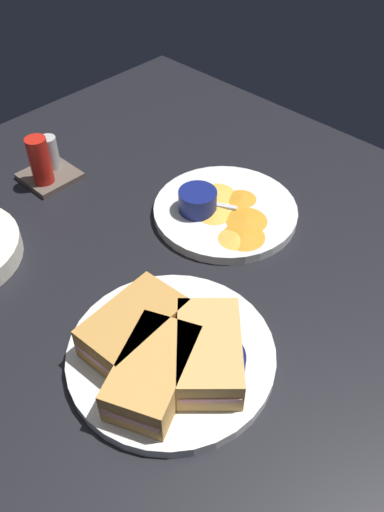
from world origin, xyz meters
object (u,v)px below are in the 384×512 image
Objects in this scene: ramekin_light_gravy at (198,200)px; ramekin_dark_sauce at (213,363)px; plate_sandwich_main at (171,355)px; sandwich_half_near at (134,327)px; spoon_by_gravy_ramekin at (196,200)px; spoon_by_dark_ramekin at (174,345)px; sandwich_half_extra at (209,352)px; plate_chips_companion at (225,211)px; sandwich_half_far at (153,372)px; condiment_caddy at (46,164)px.

ramekin_dark_sauce is at bearing -133.28° from ramekin_light_gravy.
sandwich_half_near is at bearing 111.90° from plate_sandwich_main.
plate_sandwich_main is at bearing -142.54° from spoon_by_gravy_ramekin.
sandwich_half_extra is at bearing -75.47° from spoon_by_dark_ramekin.
ramekin_dark_sauce is (3.20, -10.45, -0.60)cm from sandwich_half_near.
spoon_by_dark_ramekin is at bearing -151.78° from plate_chips_companion.
ramekin_dark_sauce is 33.03cm from spoon_by_gravy_ramekin.
condiment_caddy is (16.30, 45.12, -0.59)cm from sandwich_half_far.
spoon_by_dark_ramekin is (0.63, 0.14, 1.16)cm from plate_sandwich_main.
sandwich_half_extra is at bearing -68.10° from sandwich_half_near.
condiment_caddy is (-12.23, 24.95, 1.44)cm from spoon_by_gravy_ramekin.
plate_sandwich_main is 5.95cm from sandwich_half_near.
sandwich_half_extra reaches higher than spoon_by_dark_ramekin.
plate_chips_companion is (25.55, 13.71, -1.16)cm from spoon_by_dark_ramekin.
ramekin_light_gravy is at bearing -130.47° from spoon_by_gravy_ramekin.
sandwich_half_far is 1.59× the size of spoon_by_gravy_ramekin.
sandwich_half_extra reaches higher than plate_sandwich_main.
plate_chips_companion is at bearing 28.22° from spoon_by_dark_ramekin.
plate_chips_companion is at bearing -62.54° from spoon_by_gravy_ramekin.
sandwich_half_extra is 48.89cm from condiment_caddy.
plate_chips_companion is at bearing -39.81° from ramekin_light_gravy.
sandwich_half_near reaches higher than ramekin_dark_sauce.
sandwich_half_near is 1.75× the size of ramekin_dark_sauce.
spoon_by_gravy_ramekin is at bearing 117.46° from plate_chips_companion.
plate_sandwich_main is 44.86cm from condiment_caddy.
ramekin_dark_sauce reaches higher than plate_sandwich_main.
sandwich_half_far reaches higher than ramekin_light_gravy.
plate_sandwich_main is 1.33cm from spoon_by_dark_ramekin.
plate_sandwich_main is 4.22× the size of ramekin_light_gravy.
sandwich_half_extra is (1.87, -4.66, 3.20)cm from plate_sandwich_main.
sandwich_half_near is 27.35cm from ramekin_light_gravy.
sandwich_half_extra is at bearing 64.38° from ramekin_dark_sauce.
sandwich_half_near is at bearing -161.84° from plate_chips_companion.
spoon_by_gravy_ramekin reaches higher than plate_chips_companion.
sandwich_half_near reaches higher than spoon_by_gravy_ramekin.
plate_chips_companion is 5.39cm from ramekin_light_gravy.
ramekin_light_gravy is (20.75, 21.48, -0.45)cm from sandwich_half_extra.
condiment_caddy reaches higher than sandwich_half_near.
ramekin_light_gravy is at bearing 45.99° from sandwich_half_extra.
plate_chips_companion is (30.84, 15.73, -3.20)cm from sandwich_half_far.
ramekin_light_gravy is (21.29, 22.62, 0.15)cm from ramekin_dark_sauce.
sandwich_half_far is 35.00cm from spoon_by_gravy_ramekin.
condiment_caddy is at bearing 75.66° from spoon_by_dark_ramekin.
spoon_by_gravy_ramekin reaches higher than plate_sandwich_main.
sandwich_half_far is 47.98cm from condiment_caddy.
sandwich_half_near is 5.54cm from spoon_by_dark_ramekin.
condiment_caddy is (10.32, 49.04, 0.01)cm from ramekin_dark_sauce.
sandwich_half_extra is 31.86cm from spoon_by_gravy_ramekin.
sandwich_half_near is (-1.87, 4.66, 3.20)cm from plate_sandwich_main.
sandwich_half_near is 29.70cm from plate_chips_companion.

